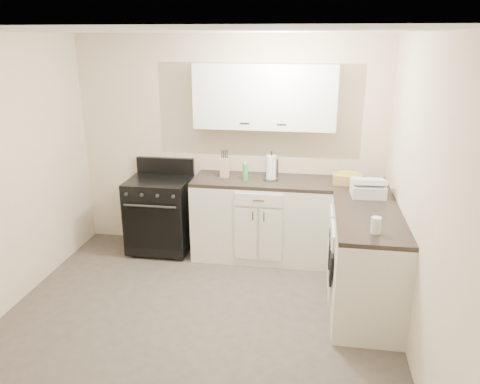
% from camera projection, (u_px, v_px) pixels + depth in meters
% --- Properties ---
extents(floor, '(3.60, 3.60, 0.00)m').
position_uv_depth(floor, '(195.00, 325.00, 4.19)').
color(floor, '#473F38').
rests_on(floor, ground).
extents(ceiling, '(3.60, 3.60, 0.00)m').
position_uv_depth(ceiling, '(184.00, 31.00, 3.40)').
color(ceiling, white).
rests_on(ceiling, wall_back).
extents(wall_back, '(3.60, 0.00, 3.60)m').
position_uv_depth(wall_back, '(229.00, 145.00, 5.48)').
color(wall_back, beige).
rests_on(wall_back, ground).
extents(wall_right, '(0.00, 3.60, 3.60)m').
position_uv_depth(wall_right, '(422.00, 205.00, 3.53)').
color(wall_right, beige).
rests_on(wall_right, ground).
extents(wall_front, '(3.60, 0.00, 3.60)m').
position_uv_depth(wall_front, '(89.00, 319.00, 2.11)').
color(wall_front, beige).
rests_on(wall_front, ground).
extents(base_cabinets_back, '(1.55, 0.60, 0.90)m').
position_uv_depth(base_cabinets_back, '(262.00, 220.00, 5.39)').
color(base_cabinets_back, silver).
rests_on(base_cabinets_back, floor).
extents(base_cabinets_right, '(0.60, 1.90, 0.90)m').
position_uv_depth(base_cabinets_right, '(362.00, 250.00, 4.62)').
color(base_cabinets_right, silver).
rests_on(base_cabinets_right, floor).
extents(countertop_back, '(1.55, 0.60, 0.04)m').
position_uv_depth(countertop_back, '(262.00, 181.00, 5.24)').
color(countertop_back, black).
rests_on(countertop_back, base_cabinets_back).
extents(countertop_right, '(0.60, 1.90, 0.04)m').
position_uv_depth(countertop_right, '(366.00, 206.00, 4.48)').
color(countertop_right, black).
rests_on(countertop_right, base_cabinets_right).
extents(upper_cabinets, '(1.55, 0.30, 0.70)m').
position_uv_depth(upper_cabinets, '(265.00, 97.00, 5.09)').
color(upper_cabinets, white).
rests_on(upper_cabinets, wall_back).
extents(stove, '(0.71, 0.60, 0.86)m').
position_uv_depth(stove, '(160.00, 214.00, 5.54)').
color(stove, black).
rests_on(stove, floor).
extents(knife_block, '(0.11, 0.10, 0.22)m').
position_uv_depth(knife_block, '(225.00, 167.00, 5.30)').
color(knife_block, tan).
rests_on(knife_block, countertop_back).
extents(paper_towel, '(0.13, 0.13, 0.27)m').
position_uv_depth(paper_towel, '(271.00, 168.00, 5.20)').
color(paper_towel, white).
rests_on(paper_towel, countertop_back).
extents(soap_bottle, '(0.08, 0.08, 0.19)m').
position_uv_depth(soap_bottle, '(245.00, 172.00, 5.18)').
color(soap_bottle, green).
rests_on(soap_bottle, countertop_back).
extents(picture_frame, '(0.14, 0.07, 0.17)m').
position_uv_depth(picture_frame, '(272.00, 166.00, 5.44)').
color(picture_frame, black).
rests_on(picture_frame, countertop_back).
extents(wicker_basket, '(0.32, 0.22, 0.10)m').
position_uv_depth(wicker_basket, '(347.00, 179.00, 5.07)').
color(wicker_basket, tan).
rests_on(wicker_basket, countertop_right).
extents(countertop_grill, '(0.34, 0.32, 0.12)m').
position_uv_depth(countertop_grill, '(368.00, 190.00, 4.69)').
color(countertop_grill, white).
rests_on(countertop_grill, countertop_right).
extents(glass_jar, '(0.11, 0.11, 0.14)m').
position_uv_depth(glass_jar, '(376.00, 225.00, 3.78)').
color(glass_jar, silver).
rests_on(glass_jar, countertop_right).
extents(oven_mitt_near, '(0.02, 0.16, 0.28)m').
position_uv_depth(oven_mitt_near, '(331.00, 269.00, 4.14)').
color(oven_mitt_near, black).
rests_on(oven_mitt_near, base_cabinets_right).
extents(oven_mitt_far, '(0.02, 0.15, 0.26)m').
position_uv_depth(oven_mitt_far, '(330.00, 255.00, 4.47)').
color(oven_mitt_far, black).
rests_on(oven_mitt_far, base_cabinets_right).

